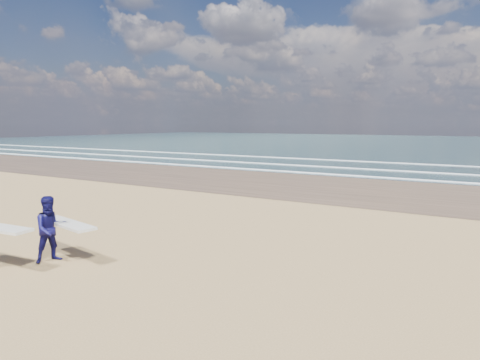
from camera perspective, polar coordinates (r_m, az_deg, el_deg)
The scene contains 1 object.
surfer_far at distance 12.37m, azimuth -23.77°, elevation -5.94°, with size 2.26×1.32×1.76m.
Camera 1 is at (10.81, -6.04, 3.66)m, focal length 32.00 mm.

